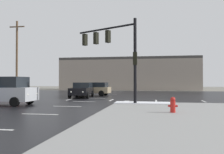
{
  "coord_description": "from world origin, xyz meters",
  "views": [
    {
      "loc": [
        5.86,
        -21.77,
        1.72
      ],
      "look_at": [
        1.04,
        5.79,
        2.23
      ],
      "focal_mm": 38.97,
      "sensor_mm": 36.0,
      "label": 1
    }
  ],
  "objects_px": {
    "utility_pole_far": "(17,56)",
    "suv_red": "(14,86)",
    "sedan_black": "(82,90)",
    "fire_hydrant": "(173,105)",
    "suv_silver": "(2,90)",
    "traffic_signal_mast": "(115,47)",
    "sedan_tan": "(93,89)"
  },
  "relations": [
    {
      "from": "fire_hydrant",
      "to": "suv_red",
      "type": "bearing_deg",
      "value": 137.69
    },
    {
      "from": "suv_red",
      "to": "utility_pole_far",
      "type": "relative_size",
      "value": 0.48
    },
    {
      "from": "suv_red",
      "to": "sedan_tan",
      "type": "xyz_separation_m",
      "value": [
        12.18,
        -3.16,
        -0.24
      ]
    },
    {
      "from": "suv_silver",
      "to": "sedan_tan",
      "type": "bearing_deg",
      "value": 74.25
    },
    {
      "from": "traffic_signal_mast",
      "to": "sedan_tan",
      "type": "distance_m",
      "value": 11.54
    },
    {
      "from": "traffic_signal_mast",
      "to": "suv_silver",
      "type": "distance_m",
      "value": 8.8
    },
    {
      "from": "suv_red",
      "to": "suv_silver",
      "type": "height_order",
      "value": "same"
    },
    {
      "from": "utility_pole_far",
      "to": "sedan_black",
      "type": "bearing_deg",
      "value": -27.9
    },
    {
      "from": "traffic_signal_mast",
      "to": "sedan_tan",
      "type": "relative_size",
      "value": 1.31
    },
    {
      "from": "sedan_tan",
      "to": "sedan_black",
      "type": "relative_size",
      "value": 0.99
    },
    {
      "from": "utility_pole_far",
      "to": "fire_hydrant",
      "type": "bearing_deg",
      "value": -42.54
    },
    {
      "from": "fire_hydrant",
      "to": "sedan_tan",
      "type": "relative_size",
      "value": 0.17
    },
    {
      "from": "traffic_signal_mast",
      "to": "utility_pole_far",
      "type": "bearing_deg",
      "value": -11.26
    },
    {
      "from": "traffic_signal_mast",
      "to": "sedan_tan",
      "type": "xyz_separation_m",
      "value": [
        -4.34,
        10.11,
        -3.48
      ]
    },
    {
      "from": "traffic_signal_mast",
      "to": "utility_pole_far",
      "type": "height_order",
      "value": "utility_pole_far"
    },
    {
      "from": "suv_red",
      "to": "suv_silver",
      "type": "bearing_deg",
      "value": 30.56
    },
    {
      "from": "sedan_tan",
      "to": "suv_red",
      "type": "bearing_deg",
      "value": -10.95
    },
    {
      "from": "sedan_tan",
      "to": "utility_pole_far",
      "type": "xyz_separation_m",
      "value": [
        -11.56,
        2.73,
        4.43
      ]
    },
    {
      "from": "fire_hydrant",
      "to": "sedan_black",
      "type": "height_order",
      "value": "sedan_black"
    },
    {
      "from": "suv_red",
      "to": "sedan_black",
      "type": "relative_size",
      "value": 1.05
    },
    {
      "from": "sedan_black",
      "to": "utility_pole_far",
      "type": "height_order",
      "value": "utility_pole_far"
    },
    {
      "from": "traffic_signal_mast",
      "to": "fire_hydrant",
      "type": "xyz_separation_m",
      "value": [
        3.86,
        -5.28,
        -3.8
      ]
    },
    {
      "from": "utility_pole_far",
      "to": "suv_red",
      "type": "bearing_deg",
      "value": 145.76
    },
    {
      "from": "suv_silver",
      "to": "sedan_black",
      "type": "height_order",
      "value": "suv_silver"
    },
    {
      "from": "suv_red",
      "to": "sedan_black",
      "type": "distance_m",
      "value": 13.47
    },
    {
      "from": "suv_silver",
      "to": "utility_pole_far",
      "type": "xyz_separation_m",
      "value": [
        -8.0,
        15.02,
        4.19
      ]
    },
    {
      "from": "fire_hydrant",
      "to": "sedan_black",
      "type": "bearing_deg",
      "value": 124.96
    },
    {
      "from": "sedan_black",
      "to": "sedan_tan",
      "type": "bearing_deg",
      "value": 169.36
    },
    {
      "from": "suv_red",
      "to": "utility_pole_far",
      "type": "distance_m",
      "value": 4.26
    },
    {
      "from": "sedan_tan",
      "to": "suv_silver",
      "type": "bearing_deg",
      "value": 77.46
    },
    {
      "from": "sedan_black",
      "to": "fire_hydrant",
      "type": "bearing_deg",
      "value": 29.92
    },
    {
      "from": "fire_hydrant",
      "to": "utility_pole_far",
      "type": "bearing_deg",
      "value": 137.46
    }
  ]
}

